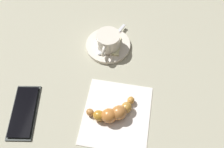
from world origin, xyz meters
name	(u,v)px	position (x,y,z in m)	size (l,w,h in m)	color
ground_plane	(110,72)	(0.00, 0.00, 0.00)	(1.80, 1.80, 0.00)	#A7A58C
saucer	(108,45)	(-0.09, -0.03, 0.01)	(0.13, 0.13, 0.01)	silver
espresso_cup	(108,41)	(-0.08, -0.02, 0.04)	(0.09, 0.07, 0.05)	silver
teaspoon	(108,44)	(-0.09, -0.03, 0.01)	(0.14, 0.06, 0.01)	silver
sugar_packet	(116,46)	(-0.09, 0.00, 0.01)	(0.07, 0.02, 0.01)	beige
napkin	(117,115)	(0.12, 0.05, 0.00)	(0.19, 0.17, 0.00)	white
croissant	(113,113)	(0.13, 0.04, 0.02)	(0.09, 0.12, 0.04)	#AA703A
cell_phone	(24,112)	(0.17, -0.19, 0.00)	(0.16, 0.10, 0.01)	black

